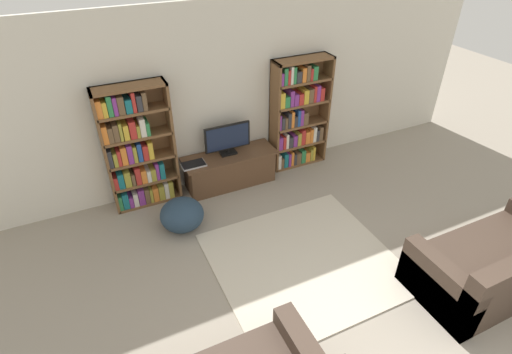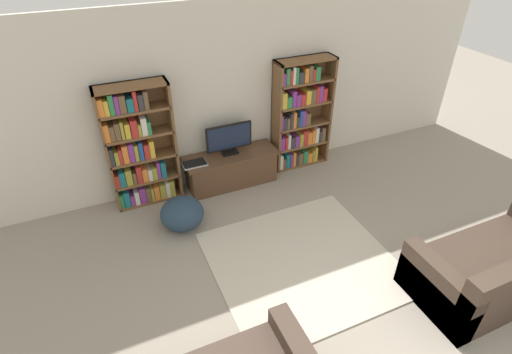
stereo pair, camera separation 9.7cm
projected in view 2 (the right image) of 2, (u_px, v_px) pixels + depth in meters
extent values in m
cube|color=silver|center=(220.00, 97.00, 5.64)|extent=(8.80, 0.06, 2.60)
cube|color=brown|center=(107.00, 154.00, 5.18)|extent=(0.04, 0.30, 1.74)
cube|color=brown|center=(173.00, 140.00, 5.47)|extent=(0.04, 0.30, 1.74)
cube|color=brown|center=(139.00, 142.00, 5.42)|extent=(0.92, 0.04, 1.74)
cube|color=brown|center=(130.00, 86.00, 4.84)|extent=(0.92, 0.30, 0.04)
cube|color=brown|center=(151.00, 198.00, 5.81)|extent=(0.88, 0.30, 0.04)
cube|color=#2D7F47|center=(121.00, 198.00, 5.59)|extent=(0.05, 0.24, 0.22)
cube|color=#196B75|center=(126.00, 196.00, 5.61)|extent=(0.08, 0.24, 0.24)
cube|color=#7F338C|center=(132.00, 197.00, 5.65)|extent=(0.06, 0.24, 0.17)
cube|color=silver|center=(136.00, 195.00, 5.66)|extent=(0.06, 0.24, 0.21)
cube|color=#7F338C|center=(142.00, 192.00, 5.68)|extent=(0.08, 0.24, 0.24)
cube|color=brown|center=(147.00, 191.00, 5.71)|extent=(0.06, 0.24, 0.23)
cube|color=#9E9333|center=(151.00, 191.00, 5.73)|extent=(0.04, 0.24, 0.22)
cube|color=orange|center=(156.00, 190.00, 5.75)|extent=(0.07, 0.24, 0.22)
cube|color=#9E9333|center=(161.00, 188.00, 5.78)|extent=(0.08, 0.24, 0.22)
cube|color=silver|center=(166.00, 186.00, 5.80)|extent=(0.06, 0.24, 0.25)
cube|color=#9E9333|center=(171.00, 185.00, 5.82)|extent=(0.07, 0.24, 0.26)
cube|color=brown|center=(147.00, 178.00, 5.61)|extent=(0.88, 0.30, 0.04)
cube|color=#B72D28|center=(116.00, 178.00, 5.40)|extent=(0.06, 0.24, 0.18)
cube|color=#196B75|center=(121.00, 176.00, 5.42)|extent=(0.08, 0.24, 0.22)
cube|color=#9E9333|center=(128.00, 174.00, 5.44)|extent=(0.08, 0.24, 0.23)
cube|color=brown|center=(134.00, 175.00, 5.48)|extent=(0.05, 0.24, 0.17)
cube|color=#B72D28|center=(138.00, 171.00, 5.48)|extent=(0.07, 0.24, 0.25)
cube|color=orange|center=(144.00, 172.00, 5.52)|extent=(0.07, 0.24, 0.19)
cube|color=silver|center=(149.00, 172.00, 5.55)|extent=(0.05, 0.24, 0.17)
cube|color=#9E9333|center=(153.00, 170.00, 5.57)|extent=(0.07, 0.24, 0.18)
cube|color=#7F338C|center=(157.00, 167.00, 5.57)|extent=(0.04, 0.24, 0.25)
cube|color=#196B75|center=(162.00, 167.00, 5.60)|extent=(0.07, 0.24, 0.24)
cube|color=brown|center=(143.00, 157.00, 5.41)|extent=(0.88, 0.30, 0.04)
cube|color=#333338|center=(111.00, 155.00, 5.19)|extent=(0.05, 0.24, 0.24)
cube|color=#9E9333|center=(116.00, 155.00, 5.23)|extent=(0.05, 0.24, 0.19)
cube|color=#B72D28|center=(120.00, 154.00, 5.24)|extent=(0.04, 0.24, 0.22)
cube|color=orange|center=(124.00, 151.00, 5.25)|extent=(0.07, 0.24, 0.25)
cube|color=#7F338C|center=(130.00, 150.00, 5.27)|extent=(0.07, 0.24, 0.26)
cube|color=#9E9333|center=(135.00, 150.00, 5.30)|extent=(0.05, 0.24, 0.23)
cube|color=#234C99|center=(140.00, 148.00, 5.31)|extent=(0.06, 0.24, 0.25)
cube|color=#B72D28|center=(145.00, 149.00, 5.35)|extent=(0.07, 0.24, 0.21)
cube|color=gold|center=(151.00, 146.00, 5.36)|extent=(0.06, 0.24, 0.25)
cube|color=brown|center=(139.00, 134.00, 5.22)|extent=(0.88, 0.30, 0.04)
cube|color=orange|center=(106.00, 131.00, 5.00)|extent=(0.07, 0.24, 0.24)
cube|color=brown|center=(111.00, 131.00, 5.03)|extent=(0.06, 0.24, 0.20)
cube|color=brown|center=(116.00, 129.00, 5.04)|extent=(0.07, 0.24, 0.23)
cube|color=#9E9333|center=(121.00, 128.00, 5.06)|extent=(0.04, 0.24, 0.24)
cube|color=gold|center=(126.00, 128.00, 5.09)|extent=(0.07, 0.24, 0.20)
cube|color=#B72D28|center=(133.00, 126.00, 5.11)|extent=(0.08, 0.24, 0.23)
cube|color=#9E9333|center=(138.00, 127.00, 5.15)|extent=(0.04, 0.24, 0.16)
cube|color=silver|center=(143.00, 124.00, 5.15)|extent=(0.07, 0.24, 0.24)
cube|color=#2D7F47|center=(148.00, 125.00, 5.19)|extent=(0.05, 0.24, 0.18)
cube|color=brown|center=(134.00, 109.00, 5.02)|extent=(0.88, 0.30, 0.04)
cube|color=orange|center=(100.00, 106.00, 4.81)|extent=(0.07, 0.24, 0.22)
cube|color=gold|center=(105.00, 106.00, 4.84)|extent=(0.05, 0.24, 0.19)
cube|color=#2D7F47|center=(110.00, 102.00, 4.84)|extent=(0.06, 0.24, 0.26)
cube|color=#7F338C|center=(115.00, 103.00, 4.87)|extent=(0.05, 0.24, 0.23)
cube|color=brown|center=(121.00, 102.00, 4.89)|extent=(0.08, 0.24, 0.23)
cube|color=#196B75|center=(129.00, 103.00, 4.93)|extent=(0.08, 0.24, 0.18)
cube|color=#B72D28|center=(134.00, 99.00, 4.93)|extent=(0.04, 0.24, 0.26)
cube|color=#333338|center=(139.00, 100.00, 4.97)|extent=(0.07, 0.24, 0.20)
cube|color=brown|center=(144.00, 98.00, 4.98)|extent=(0.05, 0.24, 0.23)
cube|color=brown|center=(276.00, 120.00, 6.00)|extent=(0.04, 0.30, 1.74)
cube|color=brown|center=(327.00, 110.00, 6.29)|extent=(0.04, 0.30, 1.74)
cube|color=brown|center=(298.00, 111.00, 6.25)|extent=(0.92, 0.04, 1.74)
cube|color=brown|center=(306.00, 60.00, 5.66)|extent=(0.92, 0.30, 0.04)
cube|color=brown|center=(299.00, 162.00, 6.63)|extent=(0.88, 0.30, 0.04)
cube|color=silver|center=(278.00, 160.00, 6.41)|extent=(0.06, 0.24, 0.24)
cube|color=brown|center=(281.00, 161.00, 6.44)|extent=(0.05, 0.24, 0.17)
cube|color=#196B75|center=(285.00, 158.00, 6.45)|extent=(0.07, 0.24, 0.24)
cube|color=#7F338C|center=(289.00, 158.00, 6.47)|extent=(0.04, 0.24, 0.23)
cube|color=orange|center=(291.00, 157.00, 6.48)|extent=(0.05, 0.24, 0.24)
cube|color=#333338|center=(294.00, 157.00, 6.52)|extent=(0.05, 0.24, 0.20)
cube|color=brown|center=(298.00, 156.00, 6.54)|extent=(0.08, 0.24, 0.20)
cube|color=#2D7F47|center=(302.00, 155.00, 6.56)|extent=(0.08, 0.24, 0.22)
cube|color=orange|center=(307.00, 155.00, 6.60)|extent=(0.08, 0.24, 0.17)
cube|color=#9E9333|center=(310.00, 153.00, 6.61)|extent=(0.04, 0.24, 0.21)
cube|color=gold|center=(313.00, 152.00, 6.62)|extent=(0.04, 0.24, 0.24)
cube|color=brown|center=(300.00, 143.00, 6.43)|extent=(0.88, 0.30, 0.04)
cube|color=#7F338C|center=(279.00, 142.00, 6.22)|extent=(0.08, 0.24, 0.21)
cube|color=#B72D28|center=(283.00, 141.00, 6.25)|extent=(0.05, 0.24, 0.21)
cube|color=silver|center=(286.00, 139.00, 6.25)|extent=(0.04, 0.24, 0.24)
cube|color=#333338|center=(290.00, 140.00, 6.29)|extent=(0.07, 0.24, 0.17)
cube|color=#7F338C|center=(294.00, 139.00, 6.31)|extent=(0.07, 0.24, 0.19)
cube|color=#9E9333|center=(298.00, 137.00, 6.33)|extent=(0.06, 0.24, 0.21)
cube|color=#B72D28|center=(302.00, 136.00, 6.35)|extent=(0.07, 0.24, 0.25)
cube|color=orange|center=(307.00, 136.00, 6.38)|extent=(0.08, 0.24, 0.21)
cube|color=orange|center=(311.00, 134.00, 6.40)|extent=(0.05, 0.24, 0.23)
cube|color=silver|center=(314.00, 133.00, 6.41)|extent=(0.06, 0.24, 0.26)
cube|color=#333338|center=(317.00, 134.00, 6.45)|extent=(0.05, 0.24, 0.19)
cube|color=brown|center=(320.00, 132.00, 6.46)|extent=(0.06, 0.24, 0.23)
cube|color=brown|center=(301.00, 124.00, 6.23)|extent=(0.88, 0.30, 0.04)
cube|color=#7F338C|center=(279.00, 121.00, 6.01)|extent=(0.04, 0.24, 0.24)
cube|color=#333338|center=(282.00, 122.00, 6.04)|extent=(0.05, 0.24, 0.19)
cube|color=brown|center=(285.00, 121.00, 6.06)|extent=(0.04, 0.24, 0.18)
cube|color=#333338|center=(288.00, 119.00, 6.06)|extent=(0.05, 0.24, 0.24)
cube|color=orange|center=(292.00, 118.00, 6.08)|extent=(0.05, 0.24, 0.26)
cube|color=#333338|center=(295.00, 120.00, 6.12)|extent=(0.05, 0.24, 0.17)
cube|color=#234C99|center=(298.00, 116.00, 6.11)|extent=(0.04, 0.24, 0.26)
cube|color=#7F338C|center=(301.00, 116.00, 6.13)|extent=(0.05, 0.24, 0.25)
cube|color=brown|center=(305.00, 117.00, 6.17)|extent=(0.08, 0.24, 0.20)
cube|color=brown|center=(303.00, 103.00, 6.04)|extent=(0.88, 0.30, 0.04)
cube|color=gold|center=(281.00, 99.00, 5.82)|extent=(0.08, 0.24, 0.24)
cube|color=#2D7F47|center=(286.00, 100.00, 5.87)|extent=(0.08, 0.24, 0.17)
cube|color=#7F338C|center=(291.00, 97.00, 5.87)|extent=(0.06, 0.24, 0.24)
cube|color=#7F338C|center=(295.00, 98.00, 5.92)|extent=(0.07, 0.24, 0.18)
cube|color=#B72D28|center=(300.00, 98.00, 5.95)|extent=(0.08, 0.24, 0.17)
cube|color=gold|center=(305.00, 95.00, 5.96)|extent=(0.08, 0.24, 0.21)
cube|color=brown|center=(310.00, 94.00, 5.99)|extent=(0.08, 0.24, 0.22)
cube|color=#B72D28|center=(314.00, 93.00, 6.00)|extent=(0.04, 0.24, 0.25)
cube|color=#7F338C|center=(317.00, 92.00, 6.02)|extent=(0.06, 0.24, 0.25)
cube|color=#B72D28|center=(321.00, 93.00, 6.06)|extent=(0.07, 0.24, 0.20)
cube|color=brown|center=(305.00, 81.00, 5.84)|extent=(0.88, 0.30, 0.04)
cube|color=#7F338C|center=(281.00, 78.00, 5.64)|extent=(0.05, 0.24, 0.18)
cube|color=#2D7F47|center=(285.00, 75.00, 5.64)|extent=(0.05, 0.24, 0.24)
cube|color=#B72D28|center=(288.00, 76.00, 5.66)|extent=(0.04, 0.24, 0.21)
cube|color=silver|center=(291.00, 74.00, 5.67)|extent=(0.04, 0.24, 0.25)
cube|color=#2D7F47|center=(294.00, 74.00, 5.69)|extent=(0.04, 0.24, 0.24)
cube|color=#333338|center=(298.00, 76.00, 5.73)|extent=(0.08, 0.24, 0.16)
cube|color=orange|center=(303.00, 73.00, 5.75)|extent=(0.06, 0.24, 0.21)
cube|color=brown|center=(307.00, 72.00, 5.76)|extent=(0.06, 0.24, 0.23)
cube|color=#B72D28|center=(311.00, 73.00, 5.80)|extent=(0.04, 0.24, 0.18)
cube|color=#2D7F47|center=(314.00, 72.00, 5.81)|extent=(0.08, 0.24, 0.20)
cube|color=brown|center=(231.00, 170.00, 6.02)|extent=(1.31, 0.45, 0.47)
cube|color=brown|center=(231.00, 156.00, 5.87)|extent=(1.39, 0.48, 0.04)
cube|color=black|center=(230.00, 152.00, 5.89)|extent=(0.24, 0.16, 0.03)
cylinder|color=black|center=(229.00, 150.00, 5.87)|extent=(0.04, 0.04, 0.05)
cube|color=black|center=(229.00, 137.00, 5.74)|extent=(0.69, 0.04, 0.39)
cube|color=#19233D|center=(229.00, 137.00, 5.73)|extent=(0.64, 0.00, 0.35)
cube|color=#B7B7BC|center=(195.00, 164.00, 5.63)|extent=(0.34, 0.22, 0.02)
cube|color=black|center=(194.00, 163.00, 5.62)|extent=(0.33, 0.21, 0.00)
cube|color=beige|center=(303.00, 262.00, 4.77)|extent=(2.09, 1.96, 0.02)
cube|color=#423328|center=(490.00, 271.00, 4.37)|extent=(1.80, 0.93, 0.44)
cube|color=#423328|center=(436.00, 289.00, 4.05)|extent=(0.18, 0.93, 0.62)
ellipsoid|color=#23384C|center=(182.00, 214.00, 5.21)|extent=(0.57, 0.57, 0.42)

